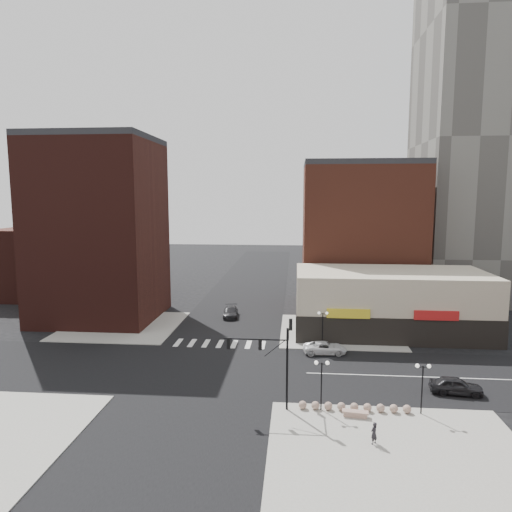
{
  "coord_description": "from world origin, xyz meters",
  "views": [
    {
      "loc": [
        8.78,
        -43.81,
        17.52
      ],
      "look_at": [
        4.44,
        5.61,
        11.0
      ],
      "focal_mm": 32.0,
      "sensor_mm": 36.0,
      "label": 1
    }
  ],
  "objects_px": {
    "street_lamp_ne": "(323,320)",
    "stone_bench": "(355,414)",
    "street_lamp_se_b": "(423,376)",
    "white_suv": "(325,348)",
    "traffic_signal": "(276,351)",
    "dark_sedan_east": "(456,386)",
    "dark_sedan_north": "(231,312)",
    "pedestrian": "(374,433)",
    "street_lamp_se_a": "(322,373)"
  },
  "relations": [
    {
      "from": "traffic_signal",
      "to": "street_lamp_se_a",
      "type": "height_order",
      "value": "traffic_signal"
    },
    {
      "from": "stone_bench",
      "to": "street_lamp_se_b",
      "type": "bearing_deg",
      "value": 18.25
    },
    {
      "from": "street_lamp_se_b",
      "to": "pedestrian",
      "type": "distance_m",
      "value": 7.13
    },
    {
      "from": "dark_sedan_east",
      "to": "stone_bench",
      "type": "height_order",
      "value": "dark_sedan_east"
    },
    {
      "from": "street_lamp_se_b",
      "to": "street_lamp_ne",
      "type": "relative_size",
      "value": 1.0
    },
    {
      "from": "white_suv",
      "to": "dark_sedan_east",
      "type": "height_order",
      "value": "dark_sedan_east"
    },
    {
      "from": "traffic_signal",
      "to": "dark_sedan_north",
      "type": "distance_m",
      "value": 29.71
    },
    {
      "from": "street_lamp_se_a",
      "to": "street_lamp_ne",
      "type": "height_order",
      "value": "same"
    },
    {
      "from": "pedestrian",
      "to": "traffic_signal",
      "type": "bearing_deg",
      "value": -79.52
    },
    {
      "from": "traffic_signal",
      "to": "dark_sedan_east",
      "type": "distance_m",
      "value": 16.99
    },
    {
      "from": "traffic_signal",
      "to": "pedestrian",
      "type": "distance_m",
      "value": 9.71
    },
    {
      "from": "white_suv",
      "to": "dark_sedan_east",
      "type": "relative_size",
      "value": 1.08
    },
    {
      "from": "street_lamp_ne",
      "to": "stone_bench",
      "type": "distance_m",
      "value": 17.33
    },
    {
      "from": "white_suv",
      "to": "dark_sedan_north",
      "type": "bearing_deg",
      "value": 36.68
    },
    {
      "from": "white_suv",
      "to": "dark_sedan_east",
      "type": "xyz_separation_m",
      "value": [
        10.99,
        -9.58,
        0.09
      ]
    },
    {
      "from": "traffic_signal",
      "to": "dark_sedan_east",
      "type": "xyz_separation_m",
      "value": [
        15.93,
        4.17,
        -4.2
      ]
    },
    {
      "from": "traffic_signal",
      "to": "street_lamp_ne",
      "type": "height_order",
      "value": "traffic_signal"
    },
    {
      "from": "street_lamp_ne",
      "to": "white_suv",
      "type": "distance_m",
      "value": 3.35
    },
    {
      "from": "street_lamp_se_b",
      "to": "pedestrian",
      "type": "relative_size",
      "value": 2.59
    },
    {
      "from": "dark_sedan_east",
      "to": "street_lamp_se_b",
      "type": "bearing_deg",
      "value": 143.03
    },
    {
      "from": "street_lamp_se_a",
      "to": "pedestrian",
      "type": "relative_size",
      "value": 2.59
    },
    {
      "from": "dark_sedan_north",
      "to": "traffic_signal",
      "type": "bearing_deg",
      "value": -80.0
    },
    {
      "from": "street_lamp_se_a",
      "to": "pedestrian",
      "type": "bearing_deg",
      "value": -55.15
    },
    {
      "from": "traffic_signal",
      "to": "stone_bench",
      "type": "distance_m",
      "value": 7.97
    },
    {
      "from": "dark_sedan_north",
      "to": "stone_bench",
      "type": "distance_m",
      "value": 32.78
    },
    {
      "from": "street_lamp_ne",
      "to": "stone_bench",
      "type": "height_order",
      "value": "street_lamp_ne"
    },
    {
      "from": "street_lamp_se_a",
      "to": "street_lamp_se_b",
      "type": "height_order",
      "value": "same"
    },
    {
      "from": "dark_sedan_north",
      "to": "stone_bench",
      "type": "relative_size",
      "value": 2.37
    },
    {
      "from": "white_suv",
      "to": "stone_bench",
      "type": "height_order",
      "value": "white_suv"
    },
    {
      "from": "street_lamp_se_b",
      "to": "dark_sedan_north",
      "type": "distance_m",
      "value": 34.69
    },
    {
      "from": "street_lamp_ne",
      "to": "dark_sedan_east",
      "type": "xyz_separation_m",
      "value": [
        11.17,
        -11.66,
        -2.53
      ]
    },
    {
      "from": "street_lamp_se_a",
      "to": "white_suv",
      "type": "relative_size",
      "value": 0.86
    },
    {
      "from": "street_lamp_se_a",
      "to": "dark_sedan_north",
      "type": "height_order",
      "value": "street_lamp_se_a"
    },
    {
      "from": "pedestrian",
      "to": "street_lamp_se_b",
      "type": "bearing_deg",
      "value": -176.9
    },
    {
      "from": "dark_sedan_north",
      "to": "stone_bench",
      "type": "bearing_deg",
      "value": -69.68
    },
    {
      "from": "street_lamp_se_b",
      "to": "dark_sedan_east",
      "type": "xyz_separation_m",
      "value": [
        4.17,
        4.34,
        -2.53
      ]
    },
    {
      "from": "street_lamp_se_b",
      "to": "white_suv",
      "type": "bearing_deg",
      "value": 116.12
    },
    {
      "from": "street_lamp_se_b",
      "to": "white_suv",
      "type": "xyz_separation_m",
      "value": [
        -6.83,
        13.92,
        -2.62
      ]
    },
    {
      "from": "dark_sedan_north",
      "to": "pedestrian",
      "type": "xyz_separation_m",
      "value": [
        15.03,
        -33.46,
        0.2
      ]
    },
    {
      "from": "white_suv",
      "to": "stone_bench",
      "type": "distance_m",
      "value": 15.0
    },
    {
      "from": "street_lamp_ne",
      "to": "dark_sedan_north",
      "type": "relative_size",
      "value": 0.83
    },
    {
      "from": "dark_sedan_north",
      "to": "pedestrian",
      "type": "relative_size",
      "value": 3.12
    },
    {
      "from": "traffic_signal",
      "to": "street_lamp_se_b",
      "type": "height_order",
      "value": "traffic_signal"
    },
    {
      "from": "white_suv",
      "to": "dark_sedan_north",
      "type": "relative_size",
      "value": 0.96
    },
    {
      "from": "street_lamp_ne",
      "to": "street_lamp_se_a",
      "type": "bearing_deg",
      "value": -93.58
    },
    {
      "from": "street_lamp_se_a",
      "to": "dark_sedan_north",
      "type": "xyz_separation_m",
      "value": [
        -11.59,
        28.52,
        -2.56
      ]
    },
    {
      "from": "dark_sedan_east",
      "to": "stone_bench",
      "type": "distance_m",
      "value": 10.92
    },
    {
      "from": "stone_bench",
      "to": "traffic_signal",
      "type": "bearing_deg",
      "value": 177.34
    },
    {
      "from": "street_lamp_se_b",
      "to": "dark_sedan_east",
      "type": "distance_m",
      "value": 6.53
    },
    {
      "from": "traffic_signal",
      "to": "stone_bench",
      "type": "height_order",
      "value": "traffic_signal"
    }
  ]
}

